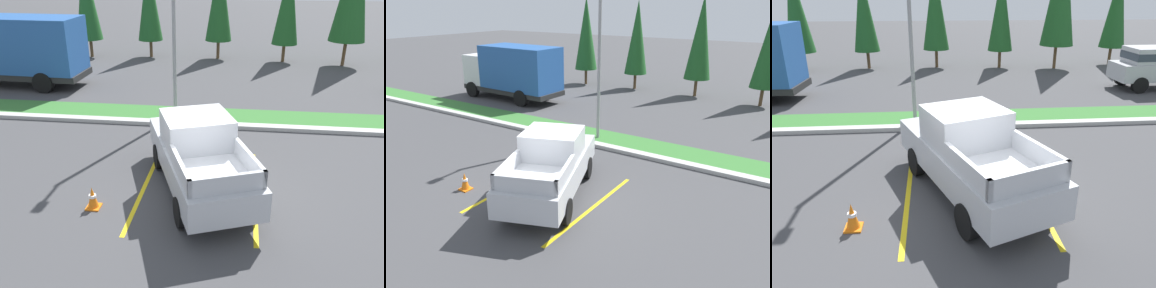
{
  "view_description": "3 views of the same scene",
  "coord_description": "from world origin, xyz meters",
  "views": [
    {
      "loc": [
        1.06,
        -9.41,
        5.86
      ],
      "look_at": [
        -0.26,
        1.25,
        0.94
      ],
      "focal_mm": 37.66,
      "sensor_mm": 36.0,
      "label": 1
    },
    {
      "loc": [
        6.86,
        -8.38,
        5.82
      ],
      "look_at": [
        -0.01,
        1.97,
        1.24
      ],
      "focal_mm": 35.62,
      "sensor_mm": 36.0,
      "label": 2
    },
    {
      "loc": [
        -0.79,
        -7.56,
        4.61
      ],
      "look_at": [
        -0.02,
        1.33,
        0.89
      ],
      "focal_mm": 34.08,
      "sensor_mm": 36.0,
      "label": 3
    }
  ],
  "objects": [
    {
      "name": "cypress_tree_right_inner",
      "position": [
        3.64,
        16.5,
        3.6
      ],
      "size": [
        1.59,
        1.59,
        6.12
      ],
      "color": "brown",
      "rests_on": "ground"
    },
    {
      "name": "street_light",
      "position": [
        -1.52,
        5.75,
        4.22
      ],
      "size": [
        0.24,
        1.49,
        7.33
      ],
      "color": "gray",
      "rests_on": "ground"
    },
    {
      "name": "grass_median",
      "position": [
        0.0,
        6.1,
        0.03
      ],
      "size": [
        56.0,
        1.8,
        0.06
      ],
      "primitive_type": "cube",
      "color": "#387533",
      "rests_on": "ground"
    },
    {
      "name": "pickup_truck_main",
      "position": [
        0.04,
        0.36,
        1.04
      ],
      "size": [
        3.65,
        5.55,
        2.1
      ],
      "color": "black",
      "rests_on": "ground"
    },
    {
      "name": "ground_plane",
      "position": [
        0.0,
        0.0,
        0.0
      ],
      "size": [
        120.0,
        120.0,
        0.0
      ],
      "primitive_type": "plane",
      "color": "#424244"
    },
    {
      "name": "curb_strip",
      "position": [
        0.0,
        5.0,
        0.07
      ],
      "size": [
        56.0,
        0.4,
        0.15
      ],
      "primitive_type": "cube",
      "color": "#B2B2AD",
      "rests_on": "ground"
    },
    {
      "name": "cargo_truck_distant",
      "position": [
        -9.98,
        9.53,
        1.85
      ],
      "size": [
        6.89,
        2.71,
        3.4
      ],
      "color": "black",
      "rests_on": "ground"
    },
    {
      "name": "parking_line_near",
      "position": [
        -1.5,
        0.31,
        0.0
      ],
      "size": [
        0.12,
        4.8,
        0.01
      ],
      "primitive_type": "cube",
      "color": "yellow",
      "rests_on": "ground"
    },
    {
      "name": "traffic_cone",
      "position": [
        -2.56,
        -0.97,
        0.29
      ],
      "size": [
        0.36,
        0.36,
        0.6
      ],
      "color": "orange",
      "rests_on": "ground"
    },
    {
      "name": "parking_line_far",
      "position": [
        1.6,
        0.31,
        0.0
      ],
      "size": [
        0.12,
        4.8,
        0.01
      ],
      "primitive_type": "cube",
      "color": "yellow",
      "rests_on": "ground"
    }
  ]
}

